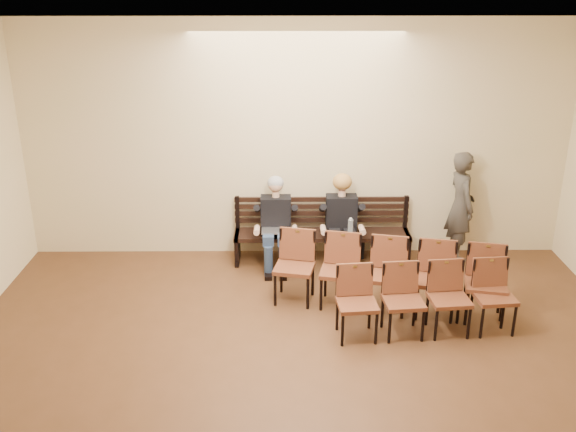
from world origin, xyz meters
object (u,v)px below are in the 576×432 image
laptop (274,232)px  chair_row_back (387,276)px  bench (322,247)px  chair_row_front (426,301)px  bag (347,248)px  water_bottle (350,235)px  passerby (462,198)px  seated_woman (342,224)px  seated_man (276,223)px

laptop → chair_row_back: chair_row_back is taller
bench → chair_row_front: chair_row_front is taller
bag → water_bottle: bearing=-92.4°
chair_row_front → chair_row_back: 0.69m
bench → laptop: laptop is taller
water_bottle → chair_row_front: (0.74, -1.69, -0.14)m
passerby → laptop: bearing=89.1°
seated_woman → passerby: size_ratio=0.68×
seated_man → laptop: 0.16m
water_bottle → chair_row_back: (0.37, -1.10, -0.10)m
passerby → chair_row_front: size_ratio=0.90×
bench → passerby: bearing=2.8°
chair_row_front → seated_woman: bearing=108.2°
passerby → chair_row_back: passerby is taller
seated_woman → laptop: (-0.98, -0.14, -0.06)m
bench → chair_row_back: (0.74, -1.48, 0.25)m
laptop → seated_woman: bearing=13.5°
laptop → passerby: passerby is taller
bench → chair_row_front: bearing=-61.5°
seated_woman → water_bottle: 0.28m
passerby → chair_row_back: bearing=131.9°
bench → passerby: size_ratio=1.36×
bench → laptop: bearing=-159.6°
passerby → bench: bearing=84.4°
laptop → chair_row_back: (1.44, -1.21, -0.11)m
bag → passerby: bearing=0.0°
water_bottle → chair_row_back: size_ratio=0.08×
water_bottle → chair_row_front: 1.85m
chair_row_back → water_bottle: bearing=120.2°
bench → laptop: (-0.70, -0.26, 0.36)m
laptop → seated_man: bearing=86.5°
bench → chair_row_back: chair_row_back is taller
seated_man → passerby: 2.76m
seated_man → seated_woman: 0.96m
seated_woman → chair_row_front: (0.84, -1.94, -0.21)m
chair_row_front → chair_row_back: bearing=117.6°
seated_woman → water_bottle: seated_woman is taller
passerby → bag: bearing=81.6°
seated_man → seated_woman: seated_man is taller
passerby → seated_man: bearing=86.2°
bench → bag: size_ratio=6.06×
water_bottle → passerby: passerby is taller
bench → chair_row_back: bearing=-63.4°
bag → passerby: passerby is taller
bench → seated_man: 0.81m
passerby → chair_row_front: bearing=148.3°
bench → water_bottle: size_ratio=10.58×
seated_man → passerby: passerby is taller
bench → seated_man: size_ratio=1.99×
bag → chair_row_back: size_ratio=0.15×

